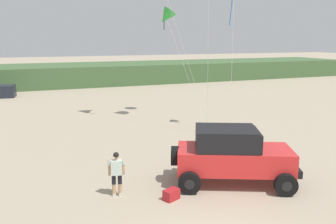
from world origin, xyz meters
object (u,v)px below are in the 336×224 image
(person_watching, at_px, (117,171))
(cooler_box, at_px, (171,194))
(jeep, at_px, (232,154))
(kite_purple_stunt, at_px, (166,17))

(person_watching, xyz_separation_m, cooler_box, (1.73, -1.03, -0.75))
(jeep, relative_size, cooler_box, 8.93)
(jeep, distance_m, cooler_box, 2.97)
(person_watching, distance_m, cooler_box, 2.14)
(kite_purple_stunt, bearing_deg, jeep, -99.74)
(cooler_box, height_order, kite_purple_stunt, kite_purple_stunt)
(person_watching, xyz_separation_m, kite_purple_stunt, (6.70, 12.36, 6.23))
(jeep, distance_m, kite_purple_stunt, 14.42)
(cooler_box, bearing_deg, kite_purple_stunt, 44.87)
(kite_purple_stunt, bearing_deg, person_watching, -118.46)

